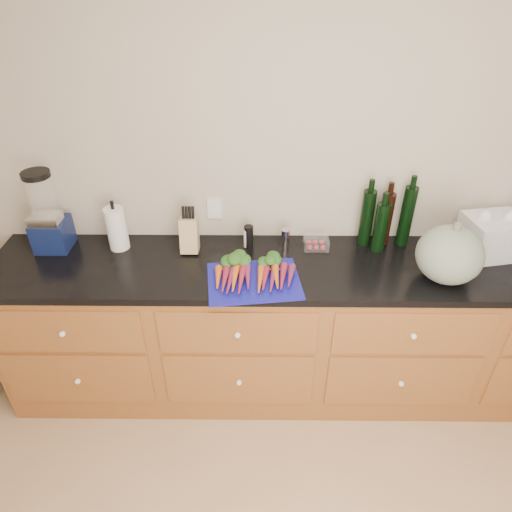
{
  "coord_description": "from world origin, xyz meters",
  "views": [
    {
      "loc": [
        -0.34,
        -0.72,
        2.36
      ],
      "look_at": [
        -0.36,
        1.2,
        1.06
      ],
      "focal_mm": 32.0,
      "sensor_mm": 36.0,
      "label": 1
    }
  ],
  "objects_px": {
    "squash": "(450,255)",
    "blender_appliance": "(47,216)",
    "knife_block": "(189,235)",
    "paper_towel": "(117,229)",
    "carrots": "(254,272)",
    "tomato_box": "(316,243)",
    "cutting_board": "(254,281)"
  },
  "relations": [
    {
      "from": "squash",
      "to": "blender_appliance",
      "type": "distance_m",
      "value": 2.14
    },
    {
      "from": "knife_block",
      "to": "paper_towel",
      "type": "bearing_deg",
      "value": 177.19
    },
    {
      "from": "carrots",
      "to": "tomato_box",
      "type": "relative_size",
      "value": 2.91
    },
    {
      "from": "blender_appliance",
      "to": "knife_block",
      "type": "relative_size",
      "value": 2.36
    },
    {
      "from": "knife_block",
      "to": "squash",
      "type": "bearing_deg",
      "value": -10.97
    },
    {
      "from": "blender_appliance",
      "to": "tomato_box",
      "type": "relative_size",
      "value": 3.33
    },
    {
      "from": "squash",
      "to": "paper_towel",
      "type": "relative_size",
      "value": 1.32
    },
    {
      "from": "cutting_board",
      "to": "blender_appliance",
      "type": "xyz_separation_m",
      "value": [
        -1.14,
        0.32,
        0.2
      ]
    },
    {
      "from": "carrots",
      "to": "knife_block",
      "type": "bearing_deg",
      "value": 144.21
    },
    {
      "from": "blender_appliance",
      "to": "paper_towel",
      "type": "height_order",
      "value": "blender_appliance"
    },
    {
      "from": "carrots",
      "to": "knife_block",
      "type": "distance_m",
      "value": 0.45
    },
    {
      "from": "cutting_board",
      "to": "knife_block",
      "type": "distance_m",
      "value": 0.48
    },
    {
      "from": "blender_appliance",
      "to": "tomato_box",
      "type": "bearing_deg",
      "value": 0.48
    },
    {
      "from": "blender_appliance",
      "to": "paper_towel",
      "type": "xyz_separation_m",
      "value": [
        0.37,
        0.0,
        -0.08
      ]
    },
    {
      "from": "tomato_box",
      "to": "paper_towel",
      "type": "bearing_deg",
      "value": -179.49
    },
    {
      "from": "cutting_board",
      "to": "blender_appliance",
      "type": "height_order",
      "value": "blender_appliance"
    },
    {
      "from": "carrots",
      "to": "knife_block",
      "type": "xyz_separation_m",
      "value": [
        -0.36,
        0.26,
        0.06
      ]
    },
    {
      "from": "knife_block",
      "to": "cutting_board",
      "type": "bearing_deg",
      "value": -39.65
    },
    {
      "from": "cutting_board",
      "to": "blender_appliance",
      "type": "bearing_deg",
      "value": 164.4
    },
    {
      "from": "carrots",
      "to": "squash",
      "type": "xyz_separation_m",
      "value": [
        0.98,
        0.0,
        0.11
      ]
    },
    {
      "from": "carrots",
      "to": "paper_towel",
      "type": "distance_m",
      "value": 0.82
    },
    {
      "from": "carrots",
      "to": "tomato_box",
      "type": "height_order",
      "value": "carrots"
    },
    {
      "from": "carrots",
      "to": "squash",
      "type": "bearing_deg",
      "value": 0.04
    },
    {
      "from": "squash",
      "to": "blender_appliance",
      "type": "bearing_deg",
      "value": 172.53
    },
    {
      "from": "cutting_board",
      "to": "squash",
      "type": "xyz_separation_m",
      "value": [
        0.98,
        0.04,
        0.14
      ]
    },
    {
      "from": "cutting_board",
      "to": "tomato_box",
      "type": "distance_m",
      "value": 0.48
    },
    {
      "from": "squash",
      "to": "tomato_box",
      "type": "height_order",
      "value": "squash"
    },
    {
      "from": "blender_appliance",
      "to": "tomato_box",
      "type": "xyz_separation_m",
      "value": [
        1.49,
        0.01,
        -0.17
      ]
    },
    {
      "from": "cutting_board",
      "to": "carrots",
      "type": "relative_size",
      "value": 1.16
    },
    {
      "from": "squash",
      "to": "paper_towel",
      "type": "xyz_separation_m",
      "value": [
        -1.75,
        0.28,
        -0.02
      ]
    },
    {
      "from": "carrots",
      "to": "squash",
      "type": "relative_size",
      "value": 1.23
    },
    {
      "from": "carrots",
      "to": "blender_appliance",
      "type": "height_order",
      "value": "blender_appliance"
    }
  ]
}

